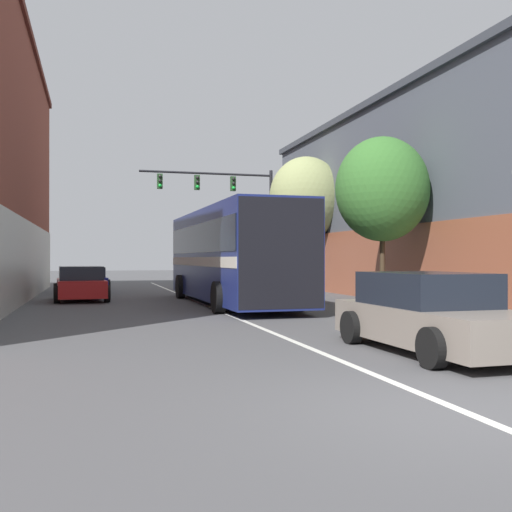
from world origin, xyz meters
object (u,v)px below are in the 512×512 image
at_px(bus, 231,252).
at_px(parked_car_left_near, 81,284).
at_px(parked_car_left_mid, 88,280).
at_px(street_tree_far, 306,198).
at_px(traffic_signal_gantry, 229,200).
at_px(hatchback_foreground, 431,314).
at_px(street_tree_near, 382,189).

xyz_separation_m(bus, parked_car_left_near, (-5.46, 3.30, -1.29)).
relative_size(bus, parked_car_left_mid, 2.94).
bearing_deg(bus, street_tree_far, -39.44).
distance_m(traffic_signal_gantry, street_tree_far, 4.73).
xyz_separation_m(hatchback_foreground, parked_car_left_near, (-6.42, 15.41, -0.02)).
bearing_deg(street_tree_far, bus, -128.46).
height_order(hatchback_foreground, street_tree_far, street_tree_far).
bearing_deg(hatchback_foreground, bus, 3.58).
height_order(hatchback_foreground, parked_car_left_near, hatchback_foreground).
distance_m(parked_car_left_mid, street_tree_far, 11.85).
relative_size(hatchback_foreground, traffic_signal_gantry, 0.63).
distance_m(hatchback_foreground, parked_car_left_near, 16.69).
xyz_separation_m(parked_car_left_mid, traffic_signal_gantry, (7.53, 0.86, 4.31)).
height_order(street_tree_near, street_tree_far, street_tree_far).
bearing_deg(street_tree_near, street_tree_far, 85.81).
distance_m(parked_car_left_near, parked_car_left_mid, 6.25).
relative_size(hatchback_foreground, parked_car_left_near, 1.12).
bearing_deg(street_tree_near, hatchback_foreground, -112.36).
xyz_separation_m(bus, traffic_signal_gantry, (2.29, 10.41, 2.97)).
distance_m(parked_car_left_mid, street_tree_near, 16.24).
height_order(traffic_signal_gantry, street_tree_near, traffic_signal_gantry).
bearing_deg(bus, hatchback_foreground, -176.42).
relative_size(parked_car_left_mid, street_tree_near, 0.67).
bearing_deg(parked_car_left_mid, hatchback_foreground, -168.17).
height_order(traffic_signal_gantry, street_tree_far, street_tree_far).
height_order(hatchback_foreground, street_tree_near, street_tree_near).
bearing_deg(parked_car_left_near, street_tree_near, -123.91).
bearing_deg(street_tree_near, parked_car_left_near, 149.79).
bearing_deg(parked_car_left_near, traffic_signal_gantry, -51.19).
relative_size(hatchback_foreground, parked_car_left_mid, 1.15).
xyz_separation_m(bus, street_tree_near, (4.84, -2.69, 2.19)).
bearing_deg(street_tree_near, traffic_signal_gantry, 101.00).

